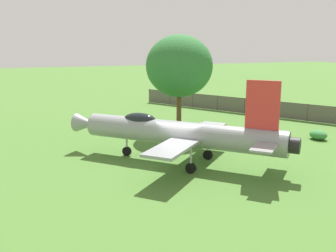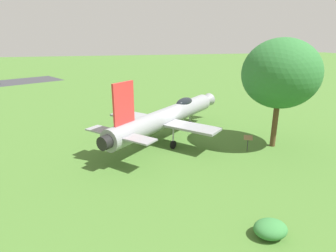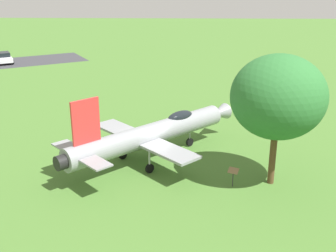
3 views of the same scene
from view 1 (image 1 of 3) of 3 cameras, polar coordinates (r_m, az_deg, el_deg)
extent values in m
plane|color=#47722D|center=(23.27, 1.83, -5.54)|extent=(200.00, 200.00, 0.00)
cylinder|color=gray|center=(22.77, 1.86, -1.12)|extent=(9.96, 9.66, 1.44)
cone|color=gray|center=(26.15, -12.00, 0.37)|extent=(2.00, 1.99, 1.23)
cylinder|color=black|center=(21.16, 18.20, -2.78)|extent=(1.03, 1.04, 0.87)
ellipsoid|color=black|center=(23.82, -4.18, 0.96)|extent=(2.21, 2.17, 0.84)
cube|color=red|center=(21.01, 13.85, 3.04)|extent=(1.39, 1.35, 2.61)
cube|color=gray|center=(20.24, 0.54, -3.35)|extent=(3.88, 3.94, 0.16)
cube|color=gray|center=(24.98, 5.55, -0.40)|extent=(3.88, 3.94, 0.16)
cube|color=gray|center=(19.74, 14.05, -3.15)|extent=(2.04, 2.06, 0.10)
cube|color=gray|center=(22.85, 15.64, -1.16)|extent=(2.04, 2.06, 0.10)
cylinder|color=#A5A8AD|center=(24.64, -6.15, -2.18)|extent=(0.12, 0.12, 1.40)
cylinder|color=black|center=(24.82, -6.12, -3.74)|extent=(0.56, 0.55, 0.60)
cylinder|color=#A5A8AD|center=(21.26, 3.42, -4.46)|extent=(0.12, 0.12, 1.40)
cylinder|color=black|center=(21.47, 3.40, -6.25)|extent=(0.56, 0.55, 0.60)
cylinder|color=#A5A8AD|center=(23.83, 5.95, -2.67)|extent=(0.12, 0.12, 1.40)
cylinder|color=black|center=(24.02, 5.92, -4.28)|extent=(0.56, 0.55, 0.60)
cylinder|color=brown|center=(30.60, 1.63, 2.50)|extent=(0.39, 0.39, 3.87)
ellipsoid|color=#2D7033|center=(30.21, 1.67, 8.88)|extent=(5.36, 5.16, 4.81)
cylinder|color=#4C4238|center=(37.66, 19.98, 1.88)|extent=(0.08, 0.08, 1.63)
cylinder|color=#4C4238|center=(38.71, 15.50, 2.44)|extent=(0.08, 0.08, 1.63)
cylinder|color=#4C4238|center=(39.99, 11.28, 2.95)|extent=(0.08, 0.08, 1.63)
cylinder|color=#4C4238|center=(41.47, 7.33, 3.41)|extent=(0.08, 0.08, 1.63)
cylinder|color=#4C4238|center=(43.14, 3.68, 3.82)|extent=(0.08, 0.08, 1.63)
cylinder|color=#4C4238|center=(44.97, 0.30, 4.19)|extent=(0.08, 0.08, 1.63)
cylinder|color=#4C4238|center=(46.94, -2.80, 4.52)|extent=(0.08, 0.08, 1.63)
cylinder|color=#4C4238|center=(38.60, 15.56, 3.56)|extent=(27.17, 16.65, 0.05)
cube|color=#59544C|center=(38.71, 15.50, 2.44)|extent=(27.15, 16.63, 1.57)
ellipsoid|color=#387F3D|center=(30.94, 21.38, -1.22)|extent=(1.40, 1.14, 0.71)
cylinder|color=#333333|center=(29.03, 4.34, -1.05)|extent=(0.06, 0.06, 0.90)
cube|color=olive|center=(28.90, 4.36, 0.05)|extent=(0.71, 0.61, 0.25)
camera|label=2|loc=(33.17, 41.15, 10.59)|focal=30.34mm
camera|label=3|loc=(41.03, 37.13, 16.25)|focal=44.41mm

